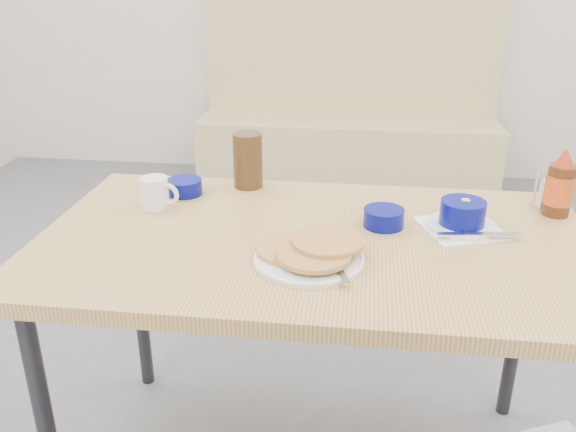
# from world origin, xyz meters

# --- Properties ---
(booth_bench) EXTENTS (1.90, 0.56, 1.22)m
(booth_bench) POSITION_xyz_m (0.00, 2.78, 0.35)
(booth_bench) COLOR tan
(booth_bench) RESTS_ON ground
(dining_table) EXTENTS (1.40, 0.80, 0.76)m
(dining_table) POSITION_xyz_m (0.00, 0.25, 0.70)
(dining_table) COLOR tan
(dining_table) RESTS_ON ground
(pancake_plate) EXTENTS (0.26, 0.26, 0.05)m
(pancake_plate) POSITION_xyz_m (0.00, 0.12, 0.78)
(pancake_plate) COLOR white
(pancake_plate) RESTS_ON dining_table
(coffee_mug) EXTENTS (0.11, 0.08, 0.09)m
(coffee_mug) POSITION_xyz_m (-0.46, 0.39, 0.81)
(coffee_mug) COLOR white
(coffee_mug) RESTS_ON dining_table
(grits_setting) EXTENTS (0.26, 0.24, 0.08)m
(grits_setting) POSITION_xyz_m (0.37, 0.35, 0.79)
(grits_setting) COLOR white
(grits_setting) RESTS_ON dining_table
(creamer_bowl) EXTENTS (0.10, 0.10, 0.05)m
(creamer_bowl) POSITION_xyz_m (-0.41, 0.50, 0.78)
(creamer_bowl) COLOR #040A69
(creamer_bowl) RESTS_ON dining_table
(butter_bowl) EXTENTS (0.11, 0.11, 0.05)m
(butter_bowl) POSITION_xyz_m (0.17, 0.34, 0.78)
(butter_bowl) COLOR #040A69
(butter_bowl) RESTS_ON dining_table
(amber_tumbler) EXTENTS (0.11, 0.11, 0.17)m
(amber_tumbler) POSITION_xyz_m (-0.24, 0.59, 0.84)
(amber_tumbler) COLOR #3F2914
(amber_tumbler) RESTS_ON dining_table
(condiment_caddy) EXTENTS (0.10, 0.08, 0.11)m
(condiment_caddy) POSITION_xyz_m (0.64, 0.54, 0.80)
(condiment_caddy) COLOR silver
(condiment_caddy) RESTS_ON dining_table
(syrup_bottle) EXTENTS (0.07, 0.07, 0.19)m
(syrup_bottle) POSITION_xyz_m (0.64, 0.48, 0.84)
(syrup_bottle) COLOR #47230F
(syrup_bottle) RESTS_ON dining_table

